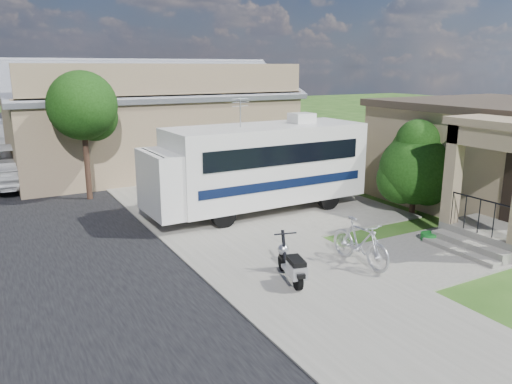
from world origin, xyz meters
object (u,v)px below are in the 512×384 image
scooter (292,265)px  pickup_truck (6,164)px  motorhome (258,164)px  garden_hose (429,238)px  shrub (415,166)px  bicycle (360,245)px

scooter → pickup_truck: (-4.87, 13.78, 0.39)m
motorhome → garden_hose: 5.72m
motorhome → shrub: bearing=-31.5°
pickup_truck → scooter: bearing=111.8°
motorhome → garden_hose: size_ratio=16.21×
garden_hose → pickup_truck: bearing=126.2°
motorhome → shrub: 5.07m
motorhome → pickup_truck: bearing=128.4°
shrub → pickup_truck: (-11.39, 11.02, -0.74)m
bicycle → scooter: bearing=177.3°
bicycle → garden_hose: (2.88, 0.47, -0.46)m
shrub → garden_hose: (-1.68, -2.26, -1.48)m
garden_hose → motorhome: bearing=119.3°
pickup_truck → garden_hose: 16.46m
motorhome → garden_hose: motorhome is taller
motorhome → garden_hose: (2.70, -4.81, -1.50)m
pickup_truck → garden_hose: bearing=128.5°
shrub → pickup_truck: 15.86m
motorhome → pickup_truck: 11.02m
scooter → garden_hose: 4.88m
shrub → scooter: (-6.52, -2.76, -1.13)m
garden_hose → bicycle: bearing=-170.7°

